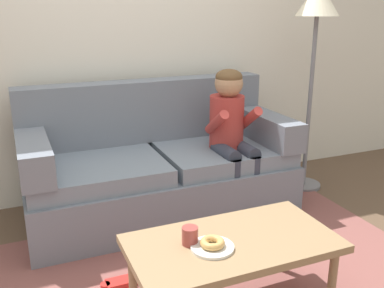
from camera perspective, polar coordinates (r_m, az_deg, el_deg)
name	(u,v)px	position (r m, az deg, el deg)	size (l,w,h in m)	color
ground	(183,271)	(2.77, -1.18, -16.21)	(10.00, 10.00, 0.00)	brown
wall_back	(117,24)	(3.65, -9.79, 15.08)	(8.00, 0.10, 2.80)	silver
couch	(158,168)	(3.37, -4.43, -3.16)	(1.97, 0.90, 0.98)	slate
coffee_table	(232,248)	(2.25, 5.28, -13.32)	(1.04, 0.55, 0.43)	#937551
person_child	(231,128)	(3.28, 5.14, 2.09)	(0.34, 0.58, 1.10)	#AD3833
plate	(212,247)	(2.15, 2.66, -13.27)	(0.21, 0.21, 0.01)	white
donut	(212,243)	(2.14, 2.67, -12.70)	(0.12, 0.12, 0.04)	tan
mug	(190,236)	(2.16, -0.26, -11.84)	(0.08, 0.08, 0.09)	#993D38
toy_controller	(120,284)	(2.65, -9.30, -17.53)	(0.23, 0.09, 0.05)	red
floor_lamp	(316,20)	(3.76, 15.89, 15.21)	(0.35, 0.35, 1.72)	slate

